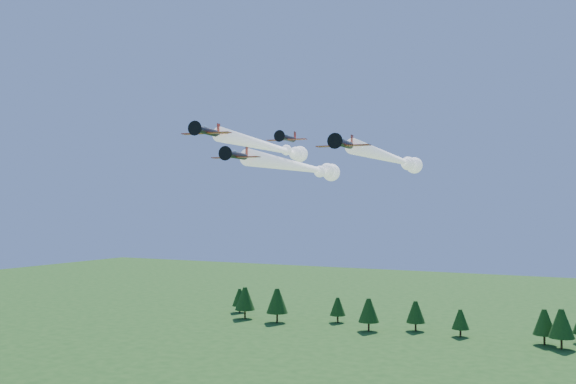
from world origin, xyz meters
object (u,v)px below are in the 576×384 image
at_px(plane_left, 273,148).
at_px(plane_right, 393,159).
at_px(plane_lead, 304,168).
at_px(plane_slot, 288,138).

height_order(plane_left, plane_right, plane_left).
distance_m(plane_lead, plane_left, 14.89).
distance_m(plane_lead, plane_slot, 10.31).
xyz_separation_m(plane_right, plane_slot, (-10.83, -24.72, 2.22)).
bearing_deg(plane_lead, plane_left, 136.51).
height_order(plane_lead, plane_right, plane_right).
bearing_deg(plane_left, plane_right, 9.10).
distance_m(plane_right, plane_slot, 27.08).
height_order(plane_left, plane_slot, plane_left).
bearing_deg(plane_slot, plane_left, 120.07).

